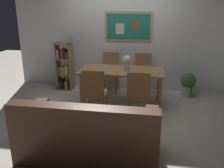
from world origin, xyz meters
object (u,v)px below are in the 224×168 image
Objects in this scene: dining_chair_near_right at (139,92)px; dining_chair_far_right at (142,70)px; leather_couch at (88,136)px; potted_ivy at (188,84)px; dining_table at (122,74)px; dining_chair_far_left at (111,69)px; bookshelf at (65,68)px; flower_vase at (127,62)px; dining_chair_near_left at (95,90)px; tv_remote at (139,72)px.

dining_chair_near_right is 1.00× the size of dining_chair_far_right.
leather_couch is (-0.59, -2.69, -0.23)m from dining_chair_far_right.
dining_table is at bearing -154.69° from potted_ivy.
dining_chair_near_right and dining_chair_far_left have the same top height.
dining_table is at bearing -24.84° from bookshelf.
dining_chair_far_right is at bearing -0.72° from dining_chair_far_left.
leather_couch is 2.05m from flower_vase.
dining_chair_near_left is 1.72× the size of potted_ivy.
tv_remote reaches higher than potted_ivy.
tv_remote is (-0.03, -0.94, 0.20)m from dining_chair_far_right.
flower_vase is at bearing -23.56° from bookshelf.
dining_chair_far_left is at bearing 177.40° from potted_ivy.
dining_chair_near_left reaches higher than tv_remote.
tv_remote is at bearing -28.78° from dining_table.
dining_table is at bearing 151.22° from tv_remote.
dining_chair_far_right is at bearing 62.27° from dining_table.
potted_ivy is at bearing 38.90° from dining_chair_near_left.
dining_chair_far_right is at bearing 68.75° from flower_vase.
flower_vase is at bearing -152.90° from potted_ivy.
bookshelf is 2.03m from tv_remote.
dining_table is at bearing -117.73° from dining_chair_far_right.
dining_table is 0.84m from dining_chair_far_left.
dining_chair_near_left reaches higher than potted_ivy.
dining_chair_near_left reaches higher than dining_table.
flower_vase is (0.10, -0.00, 0.26)m from dining_table.
dining_chair_near_left is at bearing 98.94° from leather_couch.
flower_vase reaches higher than dining_table.
bookshelf is (-1.10, -0.07, -0.01)m from dining_chair_far_left.
leather_couch is at bearing -121.69° from potted_ivy.
flower_vase is at bearing 143.28° from tv_remote.
dining_chair_near_left is at bearing -90.81° from dining_chair_far_left.
tv_remote is at bearing -140.70° from potted_ivy.
potted_ivy is (1.03, 1.45, -0.25)m from dining_chair_near_right.
dining_chair_near_left is at bearing -141.70° from tv_remote.
dining_table is 0.84m from dining_chair_far_right.
leather_couch is (0.18, -1.16, -0.23)m from dining_chair_near_left.
tv_remote is at bearing -36.72° from flower_vase.
flower_vase is at bearing 81.30° from leather_couch.
leather_couch is at bearing -107.63° from tv_remote.
dining_chair_far_left is 2.71m from leather_couch.
leather_couch reaches higher than dining_table.
potted_ivy is at bearing 25.31° from dining_table.
potted_ivy is at bearing 54.56° from dining_chair_near_right.
leather_couch is at bearing -98.70° from flower_vase.
bookshelf is at bearing 155.16° from dining_table.
dining_chair_near_right is 0.81× the size of bookshelf.
dining_table is at bearing -64.47° from dining_chair_far_left.
dining_chair_near_left is 0.81× the size of bookshelf.
flower_vase is at bearing 58.25° from dining_chair_near_left.
dining_chair_near_right is at bearing 0.20° from dining_chair_near_left.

